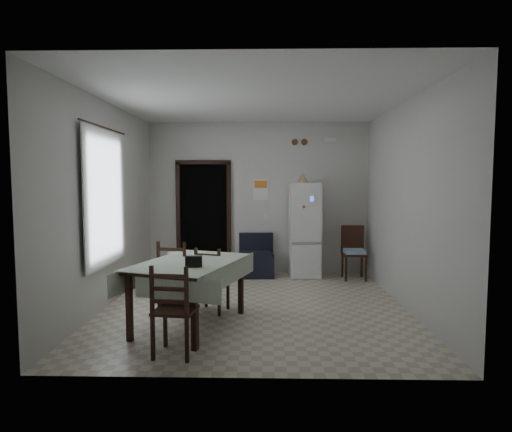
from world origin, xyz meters
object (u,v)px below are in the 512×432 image
at_px(corner_chair, 354,253).
at_px(dining_table, 190,294).
at_px(dining_chair_far_right, 212,279).
at_px(dining_chair_near_head, 175,309).
at_px(dining_chair_far_left, 177,276).
at_px(fridge, 305,230).
at_px(navy_seat, 256,255).

relative_size(corner_chair, dining_table, 0.63).
relative_size(dining_chair_far_right, dining_chair_near_head, 0.94).
bearing_deg(corner_chair, dining_chair_far_left, -144.18).
xyz_separation_m(fridge, corner_chair, (0.88, -0.22, -0.39)).
height_order(fridge, dining_chair_far_right, fridge).
relative_size(fridge, corner_chair, 1.81).
distance_m(navy_seat, dining_chair_near_head, 3.74).
bearing_deg(corner_chair, dining_chair_far_right, -139.57).
height_order(dining_table, dining_chair_far_right, dining_chair_far_right).
height_order(corner_chair, dining_chair_far_left, dining_chair_far_left).
xyz_separation_m(navy_seat, dining_chair_far_left, (-1.02, -2.24, 0.10)).
bearing_deg(navy_seat, dining_chair_far_right, -106.64).
bearing_deg(dining_chair_far_left, navy_seat, -104.48).
relative_size(fridge, navy_seat, 2.22).
bearing_deg(dining_chair_near_head, navy_seat, -94.31).
bearing_deg(dining_chair_far_left, dining_chair_far_right, -165.36).
xyz_separation_m(dining_table, dining_chair_near_head, (0.00, -0.87, 0.07)).
bearing_deg(dining_chair_far_right, dining_table, 87.19).
distance_m(dining_table, dining_chair_far_right, 0.63).
bearing_deg(dining_chair_far_left, dining_table, 126.68).
bearing_deg(corner_chair, fridge, 165.80).
relative_size(navy_seat, dining_table, 0.51).
height_order(fridge, corner_chair, fridge).
bearing_deg(dining_chair_far_left, dining_chair_near_head, 111.04).
xyz_separation_m(corner_chair, dining_chair_far_right, (-2.33, -1.98, -0.04)).
xyz_separation_m(navy_seat, dining_chair_near_head, (-0.74, -3.67, 0.08)).
bearing_deg(navy_seat, corner_chair, -10.00).
bearing_deg(dining_table, corner_chair, 63.46).
relative_size(navy_seat, dining_chair_far_right, 0.88).
relative_size(dining_chair_far_left, dining_chair_far_right, 1.11).
distance_m(fridge, dining_chair_far_right, 2.67).
height_order(dining_chair_far_right, dining_chair_near_head, dining_chair_near_head).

